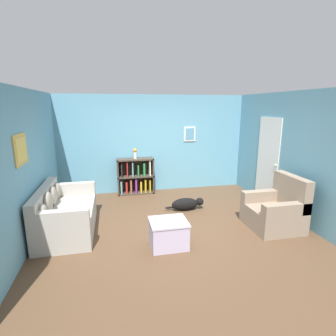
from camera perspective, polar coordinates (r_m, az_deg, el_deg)
The scene contains 10 objects.
ground_plane at distance 5.40m, azimuth 0.92°, elevation -11.89°, with size 14.00×14.00×0.00m, color brown.
wall_back at distance 7.16m, azimuth -3.13°, elevation 5.28°, with size 5.60×0.13×2.60m.
wall_left at distance 5.06m, azimuth -28.38°, elevation 0.35°, with size 0.13×5.00×2.60m.
wall_right at distance 6.10m, azimuth 24.96°, elevation 2.58°, with size 0.16×5.00×2.60m.
couch at distance 5.30m, azimuth -21.65°, elevation -9.44°, with size 0.93×1.71×0.86m.
bookshelf at distance 7.07m, azimuth -7.08°, elevation -1.99°, with size 0.96×0.32×0.95m.
recliner_chair at distance 5.51m, azimuth 22.50°, elevation -8.47°, with size 0.90×0.93×1.02m.
coffee_table at distance 4.50m, azimuth 0.11°, elevation -13.90°, with size 0.62×0.53×0.45m.
dog at distance 5.99m, azimuth 4.03°, elevation -7.80°, with size 0.89×0.25×0.28m.
vase at distance 6.90m, azimuth -7.18°, elevation 3.29°, with size 0.11×0.11×0.27m.
Camera 1 is at (-1.12, -4.76, 2.30)m, focal length 28.00 mm.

